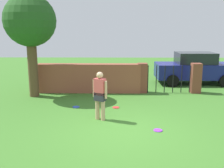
{
  "coord_description": "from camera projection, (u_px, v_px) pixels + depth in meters",
  "views": [
    {
      "loc": [
        -0.25,
        -7.18,
        2.98
      ],
      "look_at": [
        -0.38,
        2.04,
        1.0
      ],
      "focal_mm": 41.43,
      "sensor_mm": 36.0,
      "label": 1
    }
  ],
  "objects": [
    {
      "name": "ground_plane",
      "position": [
        124.0,
        131.0,
        7.65
      ],
      "size": [
        40.0,
        40.0,
        0.0
      ],
      "primitive_type": "plane",
      "color": "#3D7528"
    },
    {
      "name": "brick_wall",
      "position": [
        89.0,
        78.0,
        12.23
      ],
      "size": [
        4.82,
        0.5,
        1.36
      ],
      "primitive_type": "cube",
      "color": "brown",
      "rests_on": "ground"
    },
    {
      "name": "tree",
      "position": [
        30.0,
        22.0,
        10.99
      ],
      "size": [
        2.23,
        2.23,
        4.44
      ],
      "color": "brown",
      "rests_on": "ground"
    },
    {
      "name": "person",
      "position": [
        100.0,
        94.0,
        8.46
      ],
      "size": [
        0.48,
        0.37,
        1.62
      ],
      "rotation": [
        0.0,
        0.0,
        2.62
      ],
      "color": "tan",
      "rests_on": "ground"
    },
    {
      "name": "fence_gate",
      "position": [
        169.0,
        78.0,
        12.18
      ],
      "size": [
        2.96,
        0.44,
        1.4
      ],
      "color": "brown",
      "rests_on": "ground"
    },
    {
      "name": "car",
      "position": [
        195.0,
        68.0,
        14.16
      ],
      "size": [
        4.21,
        1.94,
        1.72
      ],
      "rotation": [
        0.0,
        0.0,
        3.15
      ],
      "color": "navy",
      "rests_on": "ground"
    },
    {
      "name": "frisbee_blue",
      "position": [
        76.0,
        107.0,
        10.01
      ],
      "size": [
        0.27,
        0.27,
        0.02
      ],
      "primitive_type": "cylinder",
      "color": "blue",
      "rests_on": "ground"
    },
    {
      "name": "frisbee_red",
      "position": [
        116.0,
        107.0,
        9.95
      ],
      "size": [
        0.27,
        0.27,
        0.02
      ],
      "primitive_type": "cylinder",
      "color": "red",
      "rests_on": "ground"
    },
    {
      "name": "frisbee_purple",
      "position": [
        158.0,
        130.0,
        7.71
      ],
      "size": [
        0.27,
        0.27,
        0.02
      ],
      "primitive_type": "cylinder",
      "color": "purple",
      "rests_on": "ground"
    }
  ]
}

